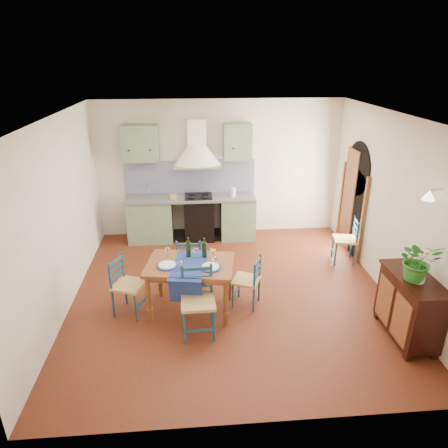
% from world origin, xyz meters
% --- Properties ---
extents(floor, '(5.00, 5.00, 0.00)m').
position_xyz_m(floor, '(0.00, 0.00, 0.00)').
color(floor, '#47200F').
rests_on(floor, ground).
extents(back_wall, '(5.00, 0.96, 2.80)m').
position_xyz_m(back_wall, '(-0.47, 2.29, 1.05)').
color(back_wall, beige).
rests_on(back_wall, ground).
extents(right_wall, '(0.26, 5.00, 2.80)m').
position_xyz_m(right_wall, '(2.50, 0.28, 1.34)').
color(right_wall, beige).
rests_on(right_wall, ground).
extents(left_wall, '(0.04, 5.00, 2.80)m').
position_xyz_m(left_wall, '(-2.50, 0.00, 1.40)').
color(left_wall, beige).
rests_on(left_wall, ground).
extents(ceiling, '(5.00, 5.00, 0.01)m').
position_xyz_m(ceiling, '(0.00, 0.00, 2.80)').
color(ceiling, silver).
rests_on(ceiling, back_wall).
extents(dining_table, '(1.36, 1.06, 1.11)m').
position_xyz_m(dining_table, '(-0.63, -0.40, 0.70)').
color(dining_table, brown).
rests_on(dining_table, ground).
extents(chair_near, '(0.47, 0.47, 0.98)m').
position_xyz_m(chair_near, '(-0.54, -0.94, 0.51)').
color(chair_near, navy).
rests_on(chair_near, ground).
extents(chair_far, '(0.46, 0.46, 0.91)m').
position_xyz_m(chair_far, '(-0.65, 0.25, 0.47)').
color(chair_far, navy).
rests_on(chair_far, ground).
extents(chair_left, '(0.54, 0.54, 0.90)m').
position_xyz_m(chair_left, '(-1.57, -0.38, 0.46)').
color(chair_left, navy).
rests_on(chair_left, ground).
extents(chair_right, '(0.50, 0.50, 0.82)m').
position_xyz_m(chair_right, '(0.23, -0.34, 0.42)').
color(chair_right, navy).
rests_on(chair_right, ground).
extents(chair_spare, '(0.46, 0.46, 0.85)m').
position_xyz_m(chair_spare, '(2.23, 0.92, 0.44)').
color(chair_spare, navy).
rests_on(chair_spare, ground).
extents(sideboard, '(0.50, 1.05, 0.94)m').
position_xyz_m(sideboard, '(2.26, -1.27, 0.51)').
color(sideboard, black).
rests_on(sideboard, ground).
extents(potted_plant, '(0.55, 0.50, 0.55)m').
position_xyz_m(potted_plant, '(2.22, -1.33, 1.21)').
color(potted_plant, '#267322').
rests_on(potted_plant, sideboard).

